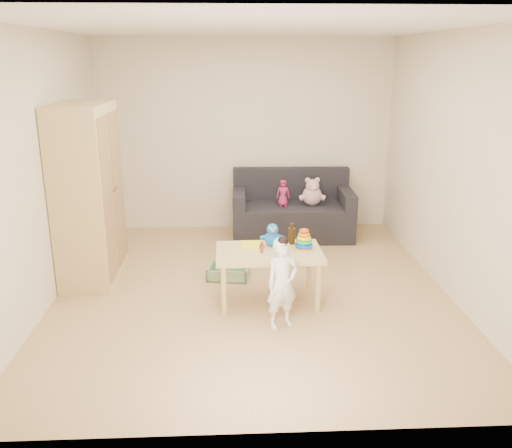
{
  "coord_description": "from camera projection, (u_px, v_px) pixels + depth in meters",
  "views": [
    {
      "loc": [
        -0.21,
        -5.2,
        2.34
      ],
      "look_at": [
        0.05,
        0.25,
        0.65
      ],
      "focal_mm": 38.0,
      "sensor_mm": 36.0,
      "label": 1
    }
  ],
  "objects": [
    {
      "name": "wardrobe",
      "position": [
        88.0,
        194.0,
        5.75
      ],
      "size": [
        0.53,
        1.05,
        1.89
      ],
      "primitive_type": "cube",
      "color": "#DAC277",
      "rests_on": "ground"
    },
    {
      "name": "brown_bottle",
      "position": [
        292.0,
        235.0,
        5.43
      ],
      "size": [
        0.07,
        0.07,
        0.21
      ],
      "color": "black",
      "rests_on": "play_table"
    },
    {
      "name": "storage_bin",
      "position": [
        229.0,
        272.0,
        5.98
      ],
      "size": [
        0.49,
        0.4,
        0.13
      ],
      "primitive_type": null,
      "rotation": [
        0.0,
        0.0,
        -0.16
      ],
      "color": "#7CA175",
      "rests_on": "ground"
    },
    {
      "name": "pink_bear",
      "position": [
        312.0,
        194.0,
        7.17
      ],
      "size": [
        0.31,
        0.27,
        0.32
      ],
      "primitive_type": null,
      "rotation": [
        0.0,
        0.0,
        -0.14
      ],
      "color": "#C994A7",
      "rests_on": "sofa"
    },
    {
      "name": "blue_plush",
      "position": [
        272.0,
        234.0,
        5.36
      ],
      "size": [
        0.21,
        0.17,
        0.24
      ],
      "primitive_type": null,
      "rotation": [
        0.0,
        0.0,
        -0.1
      ],
      "color": "blue",
      "rests_on": "play_table"
    },
    {
      "name": "yellow_book",
      "position": [
        252.0,
        245.0,
        5.4
      ],
      "size": [
        0.22,
        0.22,
        0.02
      ],
      "primitive_type": "cube",
      "rotation": [
        0.0,
        0.0,
        0.01
      ],
      "color": "#FFF21A",
      "rests_on": "play_table"
    },
    {
      "name": "sofa",
      "position": [
        292.0,
        221.0,
        7.3
      ],
      "size": [
        1.61,
        0.83,
        0.45
      ],
      "primitive_type": "cube",
      "rotation": [
        0.0,
        0.0,
        -0.02
      ],
      "color": "black",
      "rests_on": "ground"
    },
    {
      "name": "ring_stacker",
      "position": [
        304.0,
        241.0,
        5.28
      ],
      "size": [
        0.18,
        0.18,
        0.2
      ],
      "color": "#FFAD0D",
      "rests_on": "play_table"
    },
    {
      "name": "room",
      "position": [
        252.0,
        168.0,
        5.28
      ],
      "size": [
        4.5,
        4.5,
        4.5
      ],
      "color": "tan",
      "rests_on": "ground"
    },
    {
      "name": "toddler",
      "position": [
        282.0,
        285.0,
        4.8
      ],
      "size": [
        0.36,
        0.3,
        0.81
      ],
      "primitive_type": "imported",
      "rotation": [
        0.0,
        0.0,
        0.41
      ],
      "color": "white",
      "rests_on": "ground"
    },
    {
      "name": "wooden_figure",
      "position": [
        262.0,
        247.0,
        5.18
      ],
      "size": [
        0.05,
        0.05,
        0.12
      ],
      "primitive_type": null,
      "rotation": [
        0.0,
        0.0,
        0.18
      ],
      "color": "brown",
      "rests_on": "play_table"
    },
    {
      "name": "doll",
      "position": [
        283.0,
        193.0,
        7.12
      ],
      "size": [
        0.18,
        0.12,
        0.35
      ],
      "primitive_type": "imported",
      "rotation": [
        0.0,
        0.0,
        -0.01
      ],
      "color": "#B22156",
      "rests_on": "sofa"
    },
    {
      "name": "play_table",
      "position": [
        269.0,
        276.0,
        5.33
      ],
      "size": [
        1.04,
        0.67,
        0.54
      ],
      "primitive_type": "cube",
      "rotation": [
        0.0,
        0.0,
        0.02
      ],
      "color": "#D4C174",
      "rests_on": "ground"
    }
  ]
}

